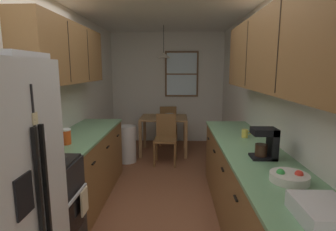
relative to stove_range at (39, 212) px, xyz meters
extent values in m
plane|color=brown|center=(0.99, 1.50, -0.47)|extent=(12.00, 12.00, 0.00)
cube|color=white|center=(-0.36, 1.50, 0.80)|extent=(0.10, 9.00, 2.55)
cube|color=white|center=(2.34, 1.50, 0.80)|extent=(0.10, 9.00, 2.55)
cube|color=white|center=(0.99, 4.15, 0.80)|extent=(4.40, 0.10, 2.55)
cube|color=white|center=(0.99, 1.50, 2.12)|extent=(4.40, 9.00, 0.08)
cube|color=black|center=(0.42, -0.69, 0.36)|extent=(0.01, 0.01, 1.60)
cube|color=black|center=(0.43, -0.73, 0.36)|extent=(0.02, 0.02, 1.14)
cube|color=black|center=(0.43, -0.65, 0.36)|extent=(0.02, 0.02, 1.14)
cube|color=black|center=(0.42, -0.85, 0.59)|extent=(0.01, 0.15, 0.22)
cube|color=beige|center=(0.42, -0.68, 0.97)|extent=(0.01, 0.05, 0.07)
cube|color=white|center=(0.42, -0.60, 0.84)|extent=(0.01, 0.04, 0.05)
cube|color=black|center=(0.00, 0.00, -0.02)|extent=(0.62, 0.61, 0.90)
cube|color=black|center=(0.32, 0.00, -0.05)|extent=(0.01, 0.43, 0.30)
cube|color=silver|center=(0.34, 0.00, 0.16)|extent=(0.02, 0.49, 0.02)
cube|color=black|center=(0.00, 0.00, 0.44)|extent=(0.59, 0.58, 0.02)
cube|color=black|center=(-0.28, 0.00, 0.53)|extent=(0.06, 0.61, 0.20)
cylinder|color=#2D2D2D|center=(-0.14, -0.13, 0.45)|extent=(0.15, 0.15, 0.01)
cylinder|color=#2D2D2D|center=(-0.14, 0.13, 0.45)|extent=(0.15, 0.15, 0.01)
cylinder|color=#2D2D2D|center=(0.14, -0.13, 0.45)|extent=(0.15, 0.15, 0.01)
cylinder|color=#2D2D2D|center=(0.14, 0.13, 0.45)|extent=(0.15, 0.15, 0.01)
cube|color=silver|center=(-0.12, 0.00, 1.21)|extent=(0.38, 0.56, 0.33)
cube|color=black|center=(0.08, -0.06, 1.21)|extent=(0.01, 0.34, 0.21)
cube|color=#2D2D33|center=(0.08, 0.19, 1.21)|extent=(0.01, 0.11, 0.21)
cube|color=brown|center=(-0.01, 1.23, -0.04)|extent=(0.60, 1.83, 0.87)
cube|color=#6B9E70|center=(-0.01, 1.23, 0.41)|extent=(0.63, 1.85, 0.03)
cube|color=black|center=(0.31, 0.62, 0.23)|extent=(0.02, 0.10, 0.01)
cube|color=black|center=(0.31, 1.23, 0.23)|extent=(0.02, 0.10, 0.01)
cube|color=black|center=(0.31, 1.84, 0.23)|extent=(0.02, 0.10, 0.01)
cube|color=brown|center=(-0.15, 1.18, 1.43)|extent=(0.32, 1.93, 0.72)
cube|color=#2D2319|center=(0.02, 0.86, 1.43)|extent=(0.01, 0.01, 0.66)
cube|color=#2D2319|center=(0.02, 1.50, 1.43)|extent=(0.01, 0.01, 0.66)
cube|color=brown|center=(1.99, 0.48, -0.04)|extent=(0.60, 3.06, 0.87)
cube|color=#6B9E70|center=(1.99, 0.48, 0.41)|extent=(0.63, 3.08, 0.03)
cube|color=black|center=(1.68, -0.13, 0.23)|extent=(0.02, 0.10, 0.01)
cube|color=black|center=(1.68, 0.48, 0.23)|extent=(0.02, 0.10, 0.01)
cube|color=black|center=(1.68, 1.09, 0.23)|extent=(0.02, 0.10, 0.01)
cube|color=black|center=(1.68, 1.70, 0.23)|extent=(0.02, 0.10, 0.01)
cube|color=brown|center=(2.13, 0.43, 1.41)|extent=(0.32, 2.76, 0.75)
cube|color=#2D2319|center=(1.97, -0.03, 1.41)|extent=(0.01, 0.01, 0.69)
cube|color=#2D2319|center=(1.97, 0.88, 1.41)|extent=(0.01, 0.01, 0.69)
cube|color=olive|center=(0.95, 3.17, 0.27)|extent=(0.94, 0.75, 0.03)
cube|color=olive|center=(0.51, 2.83, -0.11)|extent=(0.06, 0.06, 0.72)
cube|color=olive|center=(1.39, 2.83, -0.11)|extent=(0.06, 0.06, 0.72)
cube|color=olive|center=(0.51, 3.52, -0.11)|extent=(0.06, 0.06, 0.72)
cube|color=olive|center=(1.39, 3.52, -0.11)|extent=(0.06, 0.06, 0.72)
cube|color=brown|center=(1.01, 2.52, -0.02)|extent=(0.42, 0.42, 0.04)
cube|color=brown|center=(1.02, 2.70, 0.20)|extent=(0.37, 0.05, 0.45)
cylinder|color=brown|center=(1.19, 2.33, -0.26)|extent=(0.04, 0.04, 0.43)
cylinder|color=brown|center=(0.82, 2.34, -0.26)|extent=(0.04, 0.04, 0.43)
cylinder|color=brown|center=(1.20, 2.69, -0.26)|extent=(0.04, 0.04, 0.43)
cylinder|color=brown|center=(0.84, 2.71, -0.26)|extent=(0.04, 0.04, 0.43)
cube|color=brown|center=(1.02, 3.83, -0.02)|extent=(0.42, 0.42, 0.04)
cube|color=brown|center=(1.03, 3.65, 0.20)|extent=(0.37, 0.05, 0.45)
cylinder|color=brown|center=(0.83, 4.01, -0.26)|extent=(0.04, 0.04, 0.43)
cylinder|color=brown|center=(1.19, 4.02, -0.26)|extent=(0.04, 0.04, 0.43)
cylinder|color=brown|center=(0.84, 3.64, -0.26)|extent=(0.04, 0.04, 0.43)
cylinder|color=brown|center=(1.21, 3.66, -0.26)|extent=(0.04, 0.04, 0.43)
cylinder|color=black|center=(0.95, 3.17, 1.82)|extent=(0.01, 0.01, 0.52)
cone|color=beige|center=(0.95, 3.17, 1.51)|extent=(0.28, 0.28, 0.10)
sphere|color=white|center=(0.95, 3.17, 1.53)|extent=(0.06, 0.06, 0.06)
cube|color=brown|center=(1.33, 4.08, 1.13)|extent=(0.77, 0.04, 1.04)
cube|color=silver|center=(1.33, 4.07, 1.13)|extent=(0.69, 0.01, 0.96)
cube|color=brown|center=(1.33, 4.07, 1.13)|extent=(0.69, 0.02, 0.03)
cylinder|color=white|center=(0.29, 2.61, -0.13)|extent=(0.33, 0.33, 0.68)
cylinder|color=#D84C19|center=(-0.01, 0.66, 0.51)|extent=(0.12, 0.12, 0.15)
cylinder|color=white|center=(-0.01, 0.66, 0.59)|extent=(0.12, 0.12, 0.02)
cube|color=beige|center=(0.35, 0.15, 0.03)|extent=(0.02, 0.16, 0.24)
cube|color=black|center=(2.01, 0.26, 0.44)|extent=(0.22, 0.18, 0.02)
cube|color=black|center=(2.09, 0.26, 0.57)|extent=(0.06, 0.18, 0.28)
cube|color=black|center=(2.01, 0.26, 0.68)|extent=(0.22, 0.18, 0.06)
cylinder|color=#331E14|center=(1.99, 0.26, 0.51)|extent=(0.11, 0.11, 0.11)
cylinder|color=#E5CC4C|center=(2.03, 1.02, 0.48)|extent=(0.08, 0.08, 0.10)
torus|color=#E5CC4C|center=(2.08, 1.02, 0.48)|extent=(0.05, 0.01, 0.05)
cylinder|color=silver|center=(2.04, -0.25, 0.46)|extent=(0.28, 0.28, 0.06)
cylinder|color=black|center=(2.04, -0.25, 0.47)|extent=(0.23, 0.23, 0.03)
sphere|color=red|center=(2.10, -0.27, 0.49)|extent=(0.06, 0.06, 0.06)
sphere|color=green|center=(1.98, -0.24, 0.49)|extent=(0.06, 0.06, 0.06)
cube|color=silver|center=(2.01, -0.77, 0.48)|extent=(0.28, 0.34, 0.10)
cylinder|color=silver|center=(1.07, 3.22, 0.31)|extent=(0.19, 0.19, 0.06)
camera|label=1|loc=(1.21, -2.10, 1.24)|focal=28.26mm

